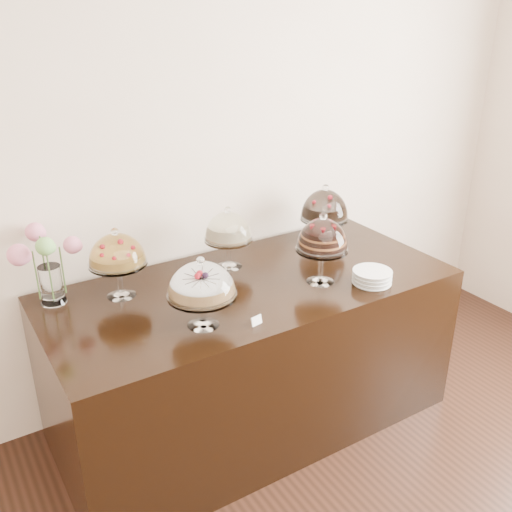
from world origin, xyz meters
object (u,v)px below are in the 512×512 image
cake_stand_cheesecake (228,229)px  display_counter (251,354)px  cake_stand_dark_choco (325,207)px  plate_stack (372,277)px  cake_stand_choco_layer (322,238)px  cake_stand_sugar_sponge (202,283)px  flower_vase (44,262)px  cake_stand_fruit_tart (117,253)px

cake_stand_cheesecake → display_counter: bearing=-91.2°
cake_stand_dark_choco → display_counter: bearing=-159.1°
plate_stack → cake_stand_choco_layer: bearing=143.8°
display_counter → cake_stand_cheesecake: size_ratio=6.10×
display_counter → cake_stand_cheesecake: bearing=88.8°
display_counter → cake_stand_sugar_sponge: 0.82m
flower_vase → cake_stand_dark_choco: bearing=-2.7°
cake_stand_fruit_tart → flower_vase: (-0.33, 0.11, -0.01)m
cake_stand_sugar_sponge → cake_stand_dark_choco: size_ratio=0.93×
cake_stand_sugar_sponge → cake_stand_choco_layer: cake_stand_choco_layer is taller
cake_stand_sugar_sponge → cake_stand_dark_choco: cake_stand_dark_choco is taller
flower_vase → plate_stack: flower_vase is taller
cake_stand_dark_choco → cake_stand_sugar_sponge: bearing=-155.0°
cake_stand_sugar_sponge → cake_stand_cheesecake: cake_stand_cheesecake is taller
cake_stand_choco_layer → flower_vase: same height
cake_stand_cheesecake → plate_stack: cake_stand_cheesecake is taller
cake_stand_cheesecake → cake_stand_dark_choco: (0.69, 0.01, 0.00)m
display_counter → cake_stand_cheesecake: (0.01, 0.25, 0.68)m
cake_stand_dark_choco → plate_stack: (-0.14, -0.60, -0.19)m
cake_stand_fruit_tart → flower_vase: flower_vase is taller
display_counter → cake_stand_choco_layer: size_ratio=5.58×
cake_stand_sugar_sponge → plate_stack: cake_stand_sugar_sponge is taller
cake_stand_choco_layer → cake_stand_fruit_tart: (-0.97, 0.41, -0.02)m
display_counter → cake_stand_sugar_sponge: cake_stand_sugar_sponge is taller
flower_vase → plate_stack: size_ratio=1.93×
cake_stand_fruit_tart → flower_vase: 0.35m
cake_stand_sugar_sponge → plate_stack: size_ratio=1.71×
display_counter → flower_vase: size_ratio=5.58×
display_counter → cake_stand_choco_layer: 0.80m
cake_stand_dark_choco → flower_vase: 1.66m
cake_stand_choco_layer → cake_stand_fruit_tart: cake_stand_choco_layer is taller
cake_stand_sugar_sponge → flower_vase: 0.81m
cake_stand_dark_choco → flower_vase: flower_vase is taller
cake_stand_sugar_sponge → cake_stand_choco_layer: size_ratio=0.89×
cake_stand_sugar_sponge → cake_stand_fruit_tart: size_ratio=0.94×
display_counter → cake_stand_fruit_tart: cake_stand_fruit_tart is taller
cake_stand_choco_layer → plate_stack: cake_stand_choco_layer is taller
plate_stack → cake_stand_dark_choco: bearing=77.0°
cake_stand_sugar_sponge → cake_stand_choco_layer: bearing=5.7°
cake_stand_choco_layer → cake_stand_cheesecake: (-0.33, 0.43, -0.03)m
cake_stand_sugar_sponge → cake_stand_choco_layer: (0.74, 0.07, 0.04)m
display_counter → flower_vase: (-0.97, 0.34, 0.68)m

